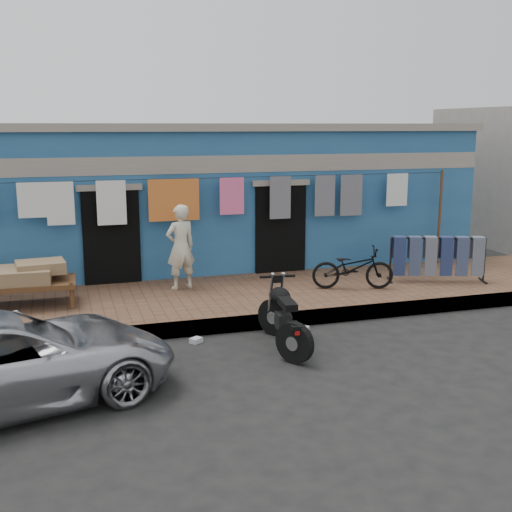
{
  "coord_description": "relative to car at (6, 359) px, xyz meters",
  "views": [
    {
      "loc": [
        -3.12,
        -8.16,
        3.32
      ],
      "look_at": [
        0.0,
        2.0,
        1.15
      ],
      "focal_mm": 45.0,
      "sensor_mm": 36.0,
      "label": 1
    }
  ],
  "objects": [
    {
      "name": "seated_person",
      "position": [
        2.86,
        4.02,
        0.48
      ],
      "size": [
        0.67,
        0.54,
        1.62
      ],
      "primitive_type": "imported",
      "rotation": [
        0.0,
        0.0,
        3.43
      ],
      "color": "beige",
      "rests_on": "sidewalk"
    },
    {
      "name": "car",
      "position": [
        0.0,
        0.0,
        0.0
      ],
      "size": [
        4.49,
        2.92,
        1.17
      ],
      "primitive_type": "imported",
      "rotation": [
        0.0,
        0.0,
        1.84
      ],
      "color": "#B9B9BE",
      "rests_on": "ground"
    },
    {
      "name": "litter_b",
      "position": [
        4.43,
        1.56,
        -0.54
      ],
      "size": [
        0.21,
        0.22,
        0.09
      ],
      "primitive_type": "cube",
      "rotation": [
        0.0,
        0.0,
        0.87
      ],
      "color": "silver",
      "rests_on": "ground"
    },
    {
      "name": "bicycle",
      "position": [
        5.99,
        3.06,
        0.16
      ],
      "size": [
        1.62,
        0.97,
        0.99
      ],
      "primitive_type": "imported",
      "rotation": [
        0.0,
        0.0,
        1.27
      ],
      "color": "black",
      "rests_on": "sidewalk"
    },
    {
      "name": "building",
      "position": [
        3.84,
        7.35,
        1.1
      ],
      "size": [
        12.2,
        5.2,
        3.36
      ],
      "color": "#225284",
      "rests_on": "ground"
    },
    {
      "name": "curb",
      "position": [
        3.85,
        1.91,
        -0.46
      ],
      "size": [
        28.0,
        0.1,
        0.25
      ],
      "primitive_type": "cube",
      "color": "gray",
      "rests_on": "ground"
    },
    {
      "name": "clothesline",
      "position": [
        3.41,
        4.61,
        1.24
      ],
      "size": [
        10.06,
        0.06,
        2.1
      ],
      "color": "brown",
      "rests_on": "sidewalk"
    },
    {
      "name": "motorcycle",
      "position": [
        3.85,
        0.93,
        -0.07
      ],
      "size": [
        0.88,
        1.71,
        1.03
      ],
      "primitive_type": null,
      "rotation": [
        0.0,
        0.0,
        -0.1
      ],
      "color": "black",
      "rests_on": "ground"
    },
    {
      "name": "jeans_rack",
      "position": [
        7.86,
        3.09,
        0.14
      ],
      "size": [
        2.2,
        1.58,
        0.94
      ],
      "primitive_type": null,
      "rotation": [
        0.0,
        0.0,
        -0.33
      ],
      "color": "black",
      "rests_on": "sidewalk"
    },
    {
      "name": "litter_c",
      "position": [
        4.22,
        1.51,
        -0.54
      ],
      "size": [
        0.19,
        0.22,
        0.08
      ],
      "primitive_type": "cube",
      "rotation": [
        0.0,
        0.0,
        1.67
      ],
      "color": "silver",
      "rests_on": "ground"
    },
    {
      "name": "sidewalk",
      "position": [
        3.85,
        3.36,
        -0.46
      ],
      "size": [
        28.0,
        3.0,
        0.25
      ],
      "primitive_type": "cube",
      "color": "brown",
      "rests_on": "ground"
    },
    {
      "name": "litter_a",
      "position": [
        2.62,
        1.56,
        -0.54
      ],
      "size": [
        0.22,
        0.21,
        0.08
      ],
      "primitive_type": "cube",
      "rotation": [
        0.0,
        0.0,
        0.63
      ],
      "color": "silver",
      "rests_on": "ground"
    },
    {
      "name": "ground",
      "position": [
        3.85,
        0.36,
        -0.58
      ],
      "size": [
        80.0,
        80.0,
        0.0
      ],
      "primitive_type": "plane",
      "color": "black",
      "rests_on": "ground"
    },
    {
      "name": "charpoy",
      "position": [
        -0.13,
        3.61,
        0.03
      ],
      "size": [
        2.23,
        1.15,
        0.73
      ],
      "primitive_type": null,
      "rotation": [
        0.0,
        0.0,
        -0.03
      ],
      "color": "brown",
      "rests_on": "sidewalk"
    }
  ]
}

